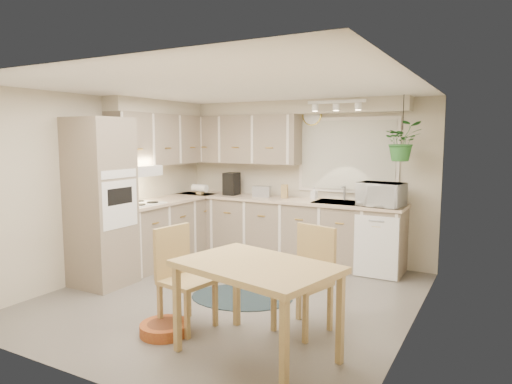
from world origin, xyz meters
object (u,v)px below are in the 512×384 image
dining_table (256,311)px  chair_left (187,278)px  chair_back (302,280)px  microwave (381,192)px  braided_rug (242,297)px  pet_bed (164,329)px

dining_table → chair_left: (-0.88, 0.21, 0.09)m
dining_table → chair_left: size_ratio=1.31×
chair_back → microwave: microwave is taller
chair_back → braided_rug: chair_back is taller
chair_left → braided_rug: chair_left is taller
chair_left → pet_bed: bearing=-12.9°
braided_rug → chair_left: bearing=-92.4°
chair_left → chair_back: 1.11m
chair_back → chair_left: bearing=40.1°
pet_bed → chair_left: bearing=67.9°
braided_rug → pet_bed: pet_bed is taller
dining_table → pet_bed: 1.04m
pet_bed → dining_table: bearing=1.5°
dining_table → braided_rug: size_ratio=1.09×
dining_table → braided_rug: dining_table is taller
chair_left → microwave: microwave is taller
dining_table → chair_back: size_ratio=1.29×
dining_table → pet_bed: bearing=-178.5°
chair_left → chair_back: chair_back is taller
dining_table → microwave: microwave is taller
pet_bed → microwave: microwave is taller
braided_rug → pet_bed: bearing=-96.5°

